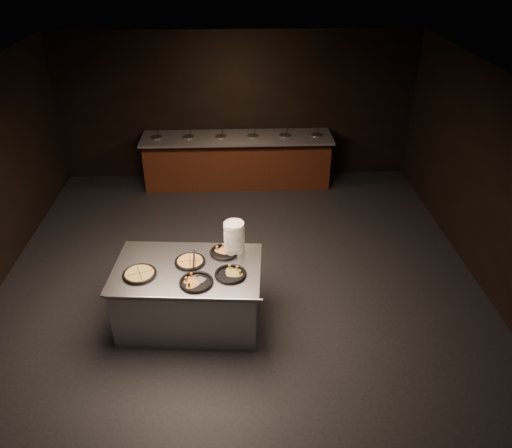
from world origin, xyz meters
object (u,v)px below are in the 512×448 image
object	(u,v)px
serving_counter	(189,296)
plate_stack	(234,237)
pan_cheese_whole	(190,261)
pan_veggie_whole	(140,274)

from	to	relation	value
serving_counter	plate_stack	bearing A→B (deg)	34.31
pan_cheese_whole	serving_counter	bearing A→B (deg)	-107.04
serving_counter	pan_cheese_whole	distance (m)	0.49
serving_counter	pan_veggie_whole	world-z (taller)	pan_veggie_whole
serving_counter	pan_veggie_whole	bearing A→B (deg)	-162.72
pan_veggie_whole	plate_stack	bearing A→B (deg)	22.15
plate_stack	pan_cheese_whole	xyz separation A→B (m)	(-0.56, -0.23, -0.19)
plate_stack	pan_cheese_whole	bearing A→B (deg)	-157.35
serving_counter	pan_cheese_whole	xyz separation A→B (m)	(0.03, 0.11, 0.47)
serving_counter	pan_cheese_whole	world-z (taller)	pan_cheese_whole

